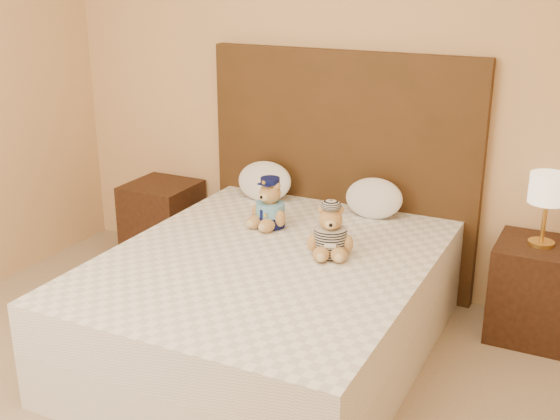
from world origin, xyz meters
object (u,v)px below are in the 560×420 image
(teddy_police, at_px, (270,203))
(teddy_prisoner, at_px, (330,230))
(bed, at_px, (269,304))
(pillow_left, at_px, (264,179))
(nightstand_left, at_px, (163,221))
(nightstand_right, at_px, (535,290))
(lamp, at_px, (548,192))
(pillow_right, at_px, (374,196))

(teddy_police, distance_m, teddy_prisoner, 0.53)
(bed, distance_m, teddy_police, 0.61)
(teddy_prisoner, distance_m, pillow_left, 1.00)
(bed, bearing_deg, pillow_left, 118.69)
(nightstand_left, relative_size, nightstand_right, 1.00)
(nightstand_left, distance_m, pillow_left, 0.89)
(nightstand_left, distance_m, teddy_prisoner, 1.71)
(bed, bearing_deg, nightstand_left, 147.38)
(lamp, bearing_deg, teddy_prisoner, -146.22)
(nightstand_right, relative_size, pillow_right, 1.56)
(teddy_prisoner, height_order, pillow_left, teddy_prisoner)
(bed, relative_size, pillow_right, 5.66)
(nightstand_left, height_order, pillow_left, pillow_left)
(pillow_right, bearing_deg, pillow_left, 180.00)
(pillow_left, xyz_separation_m, pillow_right, (0.74, 0.00, -0.01))
(lamp, bearing_deg, nightstand_right, 0.00)
(bed, relative_size, nightstand_left, 3.64)
(teddy_prisoner, bearing_deg, pillow_right, 67.46)
(nightstand_right, distance_m, lamp, 0.57)
(teddy_police, bearing_deg, bed, -50.06)
(bed, xyz_separation_m, teddy_prisoner, (0.28, 0.15, 0.42))
(nightstand_right, height_order, lamp, lamp)
(nightstand_right, distance_m, pillow_right, 1.05)
(nightstand_right, height_order, pillow_left, pillow_left)
(nightstand_right, bearing_deg, pillow_left, 178.99)
(bed, height_order, pillow_right, pillow_right)
(nightstand_left, xyz_separation_m, nightstand_right, (2.50, 0.00, 0.00))
(teddy_police, bearing_deg, lamp, 29.89)
(lamp, xyz_separation_m, pillow_left, (-1.70, 0.03, -0.17))
(nightstand_right, relative_size, teddy_prisoner, 1.96)
(pillow_right, bearing_deg, nightstand_right, -1.78)
(nightstand_right, bearing_deg, teddy_police, -164.34)
(bed, relative_size, teddy_police, 6.87)
(teddy_prisoner, bearing_deg, teddy_police, 130.31)
(teddy_prisoner, bearing_deg, lamp, 11.35)
(teddy_police, xyz_separation_m, pillow_left, (-0.26, 0.43, -0.01))
(lamp, bearing_deg, teddy_police, -164.34)
(nightstand_left, bearing_deg, pillow_right, 1.12)
(bed, xyz_separation_m, pillow_right, (0.28, 0.83, 0.40))
(bed, xyz_separation_m, teddy_police, (-0.19, 0.40, 0.42))
(pillow_right, bearing_deg, teddy_police, -137.54)
(teddy_police, relative_size, teddy_prisoner, 1.04)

